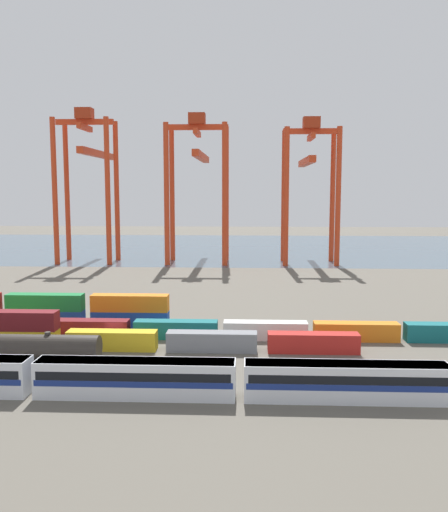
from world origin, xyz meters
TOP-DOWN VIEW (x-y plane):
  - ground_plane at (0.00, 40.00)m, footprint 420.00×420.00m
  - harbour_water at (0.00, 130.90)m, footprint 400.00×110.00m
  - passenger_train at (7.62, -20.44)m, footprint 64.42×3.14m
  - shipping_container_1 at (-12.61, -3.65)m, footprint 12.10×2.44m
  - shipping_container_2 at (-12.61, -3.65)m, footprint 12.10×2.44m
  - shipping_container_3 at (0.93, -3.65)m, footprint 12.10×2.44m
  - shipping_container_4 at (14.47, -3.65)m, footprint 12.10×2.44m
  - shipping_container_5 at (28.01, -3.65)m, footprint 12.10×2.44m
  - shipping_container_7 at (-17.21, 2.46)m, footprint 12.10×2.44m
  - shipping_container_8 at (-4.20, 2.46)m, footprint 12.10×2.44m
  - shipping_container_9 at (8.81, 2.46)m, footprint 12.10×2.44m
  - shipping_container_10 at (21.82, 2.46)m, footprint 12.10×2.44m
  - shipping_container_11 at (34.84, 2.46)m, footprint 12.10×2.44m
  - shipping_container_12 at (47.85, 2.46)m, footprint 12.10×2.44m
  - shipping_container_17 at (-12.77, 8.57)m, footprint 12.10×2.44m
  - shipping_container_18 at (-12.77, 8.57)m, footprint 12.10×2.44m
  - shipping_container_19 at (0.76, 8.57)m, footprint 12.10×2.44m
  - shipping_container_20 at (0.76, 8.57)m, footprint 12.10×2.44m
  - gantry_crane_west at (-28.86, 89.68)m, footprint 17.04×38.01m
  - gantry_crane_central at (4.16, 90.20)m, footprint 18.18×40.97m
  - gantry_crane_east at (37.17, 89.35)m, footprint 16.19×35.22m

SIDE VIEW (x-z plane):
  - ground_plane at x=0.00m, z-range 0.00..0.00m
  - harbour_water at x=0.00m, z-range 0.00..0.01m
  - shipping_container_1 at x=-12.61m, z-range 0.00..2.60m
  - shipping_container_3 at x=0.93m, z-range 0.00..2.60m
  - shipping_container_4 at x=14.47m, z-range 0.00..2.60m
  - shipping_container_5 at x=28.01m, z-range 0.00..2.60m
  - shipping_container_7 at x=-17.21m, z-range 0.00..2.60m
  - shipping_container_8 at x=-4.20m, z-range 0.00..2.60m
  - shipping_container_9 at x=8.81m, z-range 0.00..2.60m
  - shipping_container_10 at x=21.82m, z-range 0.00..2.60m
  - shipping_container_11 at x=34.84m, z-range 0.00..2.60m
  - shipping_container_12 at x=47.85m, z-range 0.00..2.60m
  - shipping_container_17 at x=-12.77m, z-range 0.00..2.60m
  - shipping_container_19 at x=0.76m, z-range 0.00..2.60m
  - passenger_train at x=7.62m, z-range 0.19..4.09m
  - shipping_container_2 at x=-12.61m, z-range 2.60..5.20m
  - shipping_container_18 at x=-12.77m, z-range 2.60..5.20m
  - shipping_container_20 at x=0.76m, z-range 2.60..5.20m
  - gantry_crane_east at x=37.17m, z-range 4.60..46.94m
  - gantry_crane_central at x=4.16m, z-range 5.16..48.82m
  - gantry_crane_west at x=-28.86m, z-range 5.02..50.34m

